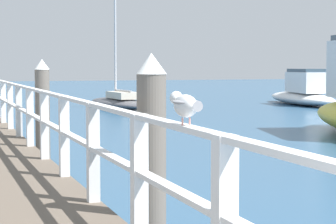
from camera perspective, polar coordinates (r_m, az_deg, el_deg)
name	(u,v)px	position (r m, az deg, el deg)	size (l,w,h in m)	color
pier_railing	(36,113)	(10.93, -11.46, -0.09)	(0.12, 18.40, 1.05)	white
dock_piling_near	(151,161)	(6.20, -1.46, -4.36)	(0.29, 0.29, 2.08)	#6B6056
dock_piling_far	(43,112)	(12.85, -10.95, -0.03)	(0.29, 0.29, 2.08)	#6B6056
seagull_foreground	(185,104)	(4.23, 1.51, 0.67)	(0.18, 0.48, 0.21)	white
boat_3	(118,102)	(29.41, -4.38, 0.91)	(2.12, 5.76, 5.85)	#4C4C51
boat_5	(303,93)	(32.79, 11.76, 1.65)	(2.92, 7.02, 1.79)	white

